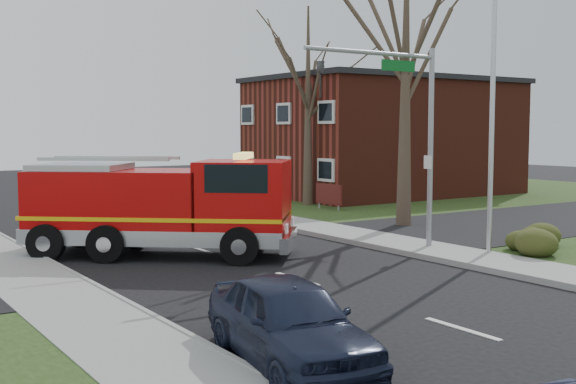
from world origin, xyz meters
TOP-DOWN VIEW (x-y plane):
  - ground at (0.00, 0.00)m, footprint 120.00×120.00m
  - sidewalk_right at (6.20, 0.00)m, footprint 2.40×80.00m
  - sidewalk_left at (-6.20, 0.00)m, footprint 2.40×80.00m
  - brick_building at (19.00, 18.00)m, footprint 15.40×10.40m
  - health_center_sign at (10.50, 12.50)m, footprint 0.12×2.00m
  - hedge_corner at (9.00, -1.00)m, footprint 2.80×2.00m
  - bare_tree_near at (9.50, 6.00)m, footprint 6.00×6.00m
  - bare_tree_far at (11.00, 15.00)m, footprint 5.25×5.25m
  - traffic_signal_mast at (5.21, 1.50)m, footprint 5.29×0.18m
  - streetlight_pole at (7.14, -0.50)m, footprint 1.48×0.16m
  - fire_engine at (-1.49, 5.45)m, footprint 8.22×7.52m
  - parked_car_maroon at (-4.20, -5.89)m, footprint 2.55×4.77m

SIDE VIEW (x-z plane):
  - ground at x=0.00m, z-range 0.00..0.00m
  - sidewalk_right at x=6.20m, z-range 0.00..0.15m
  - sidewalk_left at x=-6.20m, z-range 0.00..0.15m
  - hedge_corner at x=9.00m, z-range 0.13..1.03m
  - parked_car_maroon at x=-4.20m, z-range 0.00..1.54m
  - health_center_sign at x=10.50m, z-range 0.18..1.58m
  - fire_engine at x=-1.49m, z-range -0.16..3.21m
  - brick_building at x=19.00m, z-range 0.03..7.28m
  - streetlight_pole at x=7.14m, z-range 0.35..8.75m
  - traffic_signal_mast at x=5.21m, z-range 1.31..8.11m
  - bare_tree_far at x=11.00m, z-range 1.24..11.74m
  - bare_tree_near at x=9.50m, z-range 1.41..13.41m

